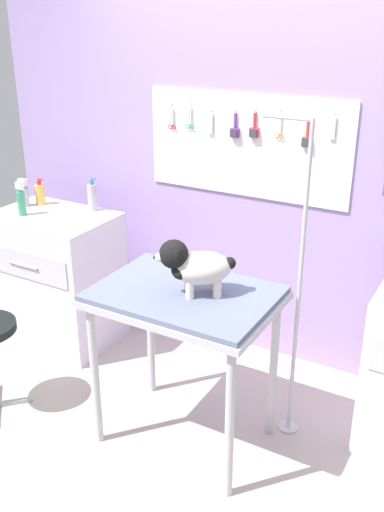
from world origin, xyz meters
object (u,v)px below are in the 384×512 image
grooming_table (185,309)px  dog (194,266)px  counter_left (57,277)px  grooming_arm (297,300)px  detangler_spray (24,195)px

grooming_table → dog: 0.26m
grooming_table → dog: bearing=-4.5°
dog → counter_left: (-1.37, 0.50, -0.58)m
grooming_arm → detangler_spray: grooming_arm is taller
grooming_arm → dog: 0.58m
grooming_arm → detangler_spray: 2.08m
dog → grooming_arm: bearing=40.3°
dog → grooming_table: bearing=175.5°
grooming_arm → grooming_table: bearing=-143.6°
detangler_spray → dog: bearing=-18.4°
dog → detangler_spray: size_ratio=1.93×
grooming_table → dog: dog is taller
dog → detangler_spray: bearing=161.6°
grooming_arm → counter_left: (-1.77, 0.15, -0.35)m
grooming_arm → dog: size_ratio=4.67×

